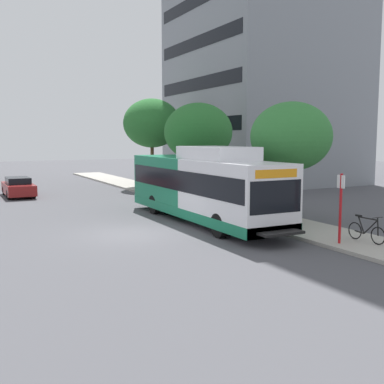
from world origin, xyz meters
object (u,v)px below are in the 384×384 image
Objects in this scene: transit_bus at (202,187)px; bicycle_parked at (366,231)px; parked_car_far_lane at (18,187)px; street_tree_mid_block at (198,132)px; street_tree_far_block at (152,123)px; street_tree_near_stop at (291,137)px; bus_stop_sign_pole at (341,203)px.

bicycle_parked is (3.08, -7.24, -1.14)m from transit_bus.
transit_bus is 15.98m from parked_car_far_lane.
street_tree_mid_block is 0.88× the size of street_tree_far_block.
street_tree_near_stop is at bearing -27.23° from transit_bus.
parked_car_far_lane is at bearing -171.54° from street_tree_far_block.
parked_car_far_lane is at bearing 147.94° from street_tree_mid_block.
street_tree_mid_block is at bearing 82.44° from bus_stop_sign_pole.
bicycle_parked is 23.83m from street_tree_far_block.
bicycle_parked is at bearing -93.39° from street_tree_mid_block.
street_tree_mid_block is at bearing -32.06° from parked_car_far_lane.
street_tree_far_block reaches higher than bus_stop_sign_pole.
street_tree_far_block reaches higher than transit_bus.
street_tree_far_block is (0.99, 23.35, 4.66)m from bicycle_parked.
bicycle_parked is at bearing -92.42° from street_tree_far_block.
street_tree_mid_block is 1.38× the size of parked_car_far_lane.
street_tree_far_block is at bearing 8.46° from parked_car_far_lane.
street_tree_mid_block reaches higher than street_tree_near_stop.
street_tree_near_stop is at bearing -57.87° from parked_car_far_lane.
bus_stop_sign_pole is 0.37× the size of street_tree_far_block.
bus_stop_sign_pole reaches higher than parked_car_far_lane.
street_tree_mid_block is (0.90, 15.14, 3.85)m from bicycle_parked.
street_tree_mid_block is 8.25m from street_tree_far_block.
street_tree_far_block reaches higher than parked_car_far_lane.
bicycle_parked is 15.65m from street_tree_mid_block.
street_tree_far_block is at bearing 87.58° from bicycle_parked.
bicycle_parked is at bearing -96.96° from street_tree_near_stop.
bicycle_parked is at bearing -66.03° from parked_car_far_lane.
transit_bus is 2.72× the size of parked_car_far_lane.
street_tree_mid_block reaches higher than bicycle_parked.
bicycle_parked is at bearing -14.80° from bus_stop_sign_pole.
transit_bus is at bearing -104.17° from street_tree_far_block.
bus_stop_sign_pole is 1.48× the size of bicycle_parked.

